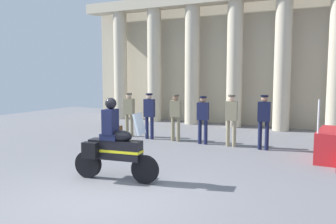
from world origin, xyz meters
TOP-DOWN VIEW (x-y plane):
  - ground_plane at (0.00, 0.00)m, footprint 28.00×28.00m
  - colonnade_backdrop at (-0.92, 10.87)m, footprint 16.22×1.54m
  - officer_in_row_0 at (-3.61, 6.07)m, footprint 0.41×0.27m
  - officer_in_row_1 at (-2.63, 5.96)m, footprint 0.41×0.27m
  - officer_in_row_2 at (-1.58, 6.04)m, footprint 0.41×0.27m
  - officer_in_row_3 at (-0.52, 6.03)m, footprint 0.41×0.27m
  - officer_in_row_4 at (0.48, 6.10)m, footprint 0.41×0.27m
  - officer_in_row_5 at (1.55, 6.11)m, footprint 0.41×0.27m
  - motorcycle_with_rider at (-0.58, 1.12)m, footprint 2.08×0.77m
  - briefcase_on_ground at (-4.11, 6.09)m, footprint 0.10×0.32m

SIDE VIEW (x-z plane):
  - ground_plane at x=0.00m, z-range 0.00..0.00m
  - briefcase_on_ground at x=-4.11m, z-range 0.00..0.36m
  - motorcycle_with_rider at x=-0.58m, z-range -0.16..1.74m
  - officer_in_row_3 at x=-0.52m, z-range 0.15..1.80m
  - officer_in_row_0 at x=-3.61m, z-range 0.15..1.82m
  - officer_in_row_2 at x=-1.58m, z-range 0.15..1.83m
  - officer_in_row_1 at x=-2.63m, z-range 0.15..1.84m
  - officer_in_row_4 at x=0.48m, z-range 0.16..1.88m
  - officer_in_row_5 at x=1.55m, z-range 0.16..1.91m
  - colonnade_backdrop at x=-0.92m, z-range 0.27..6.31m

